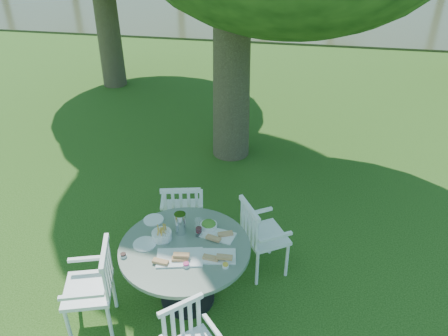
{
  "coord_description": "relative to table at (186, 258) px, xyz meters",
  "views": [
    {
      "loc": [
        0.8,
        -4.24,
        3.56
      ],
      "look_at": [
        0.0,
        0.2,
        0.85
      ],
      "focal_mm": 35.0,
      "sensor_mm": 36.0,
      "label": 1
    }
  ],
  "objects": [
    {
      "name": "chair_nw",
      "position": [
        -0.26,
        0.82,
        -0.05
      ],
      "size": [
        0.53,
        0.51,
        0.89
      ],
      "rotation": [
        0.0,
        0.0,
        -2.91
      ],
      "color": "white",
      "rests_on": "ground"
    },
    {
      "name": "table",
      "position": [
        0.0,
        0.0,
        0.0
      ],
      "size": [
        1.28,
        1.28,
        0.72
      ],
      "color": "black",
      "rests_on": "ground"
    },
    {
      "name": "tableware",
      "position": [
        -0.04,
        0.09,
        0.2
      ],
      "size": [
        1.09,
        0.8,
        0.23
      ],
      "color": "white",
      "rests_on": "table"
    },
    {
      "name": "chair_sw",
      "position": [
        -0.73,
        -0.46,
        -0.01
      ],
      "size": [
        0.57,
        0.59,
        0.94
      ],
      "rotation": [
        0.0,
        0.0,
        -1.26
      ],
      "color": "white",
      "rests_on": "ground"
    },
    {
      "name": "ground",
      "position": [
        0.15,
        1.11,
        -0.57
      ],
      "size": [
        140.0,
        140.0,
        0.0
      ],
      "primitive_type": "plane",
      "color": "#16390C",
      "rests_on": "ground"
    },
    {
      "name": "chair_ne",
      "position": [
        0.66,
        0.55,
        -0.03
      ],
      "size": [
        0.61,
        0.62,
        0.91
      ],
      "rotation": [
        0.0,
        0.0,
        -4.16
      ],
      "color": "white",
      "rests_on": "ground"
    }
  ]
}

